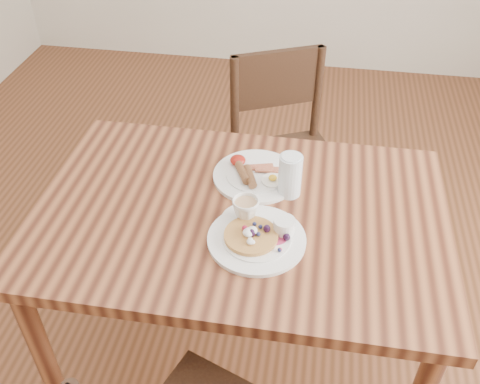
{
  "coord_description": "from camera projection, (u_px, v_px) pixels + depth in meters",
  "views": [
    {
      "loc": [
        0.19,
        -1.15,
        1.78
      ],
      "look_at": [
        0.0,
        0.0,
        0.82
      ],
      "focal_mm": 40.0,
      "sensor_mm": 36.0,
      "label": 1
    }
  ],
  "objects": [
    {
      "name": "breakfast_plate",
      "position": [
        255.0,
        175.0,
        1.67
      ],
      "size": [
        0.27,
        0.27,
        0.04
      ],
      "color": "white",
      "rests_on": "dining_table"
    },
    {
      "name": "dining_table",
      "position": [
        240.0,
        235.0,
        1.62
      ],
      "size": [
        1.2,
        0.8,
        0.75
      ],
      "color": "brown",
      "rests_on": "ground"
    },
    {
      "name": "ground",
      "position": [
        240.0,
        357.0,
        2.03
      ],
      "size": [
        5.0,
        5.0,
        0.0
      ],
      "primitive_type": "plane",
      "color": "#562F18",
      "rests_on": "ground"
    },
    {
      "name": "teacup_saucer",
      "position": [
        246.0,
        212.0,
        1.5
      ],
      "size": [
        0.14,
        0.14,
        0.08
      ],
      "color": "white",
      "rests_on": "dining_table"
    },
    {
      "name": "water_glass",
      "position": [
        290.0,
        175.0,
        1.57
      ],
      "size": [
        0.07,
        0.07,
        0.13
      ],
      "primitive_type": "cylinder",
      "color": "silver",
      "rests_on": "dining_table"
    },
    {
      "name": "chair_far",
      "position": [
        284.0,
        151.0,
        2.23
      ],
      "size": [
        0.56,
        0.56,
        0.88
      ],
      "rotation": [
        0.0,
        0.0,
        3.58
      ],
      "color": "#321F12",
      "rests_on": "ground"
    },
    {
      "name": "pancake_plate",
      "position": [
        259.0,
        237.0,
        1.45
      ],
      "size": [
        0.27,
        0.27,
        0.06
      ],
      "color": "white",
      "rests_on": "dining_table"
    }
  ]
}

